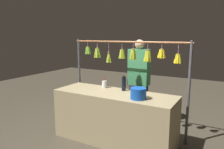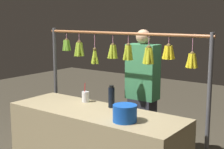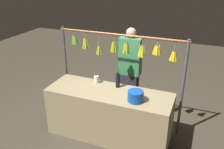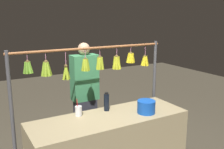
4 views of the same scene
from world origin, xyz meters
The scene contains 7 objects.
ground_plane centered at (0.00, 0.00, 0.00)m, with size 12.00×12.00×0.00m, color #423B2E.
market_counter centered at (0.00, 0.00, 0.41)m, with size 1.96×0.66×0.81m, color tan.
display_rack centered at (-0.01, -0.45, 1.23)m, with size 2.15×0.14×1.64m.
water_bottle centered at (-0.07, -0.20, 0.93)m, with size 0.07×0.07×0.24m.
blue_bucket centered at (-0.46, 0.12, 0.89)m, with size 0.23×0.23×0.16m, color #154CB5.
drink_cup centered at (0.31, -0.22, 0.87)m, with size 0.08×0.08×0.22m.
vendor_person centered at (-0.06, -0.86, 0.80)m, with size 0.39×0.21×1.63m.
Camera 3 is at (-1.27, 3.02, 2.56)m, focal length 38.61 mm.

